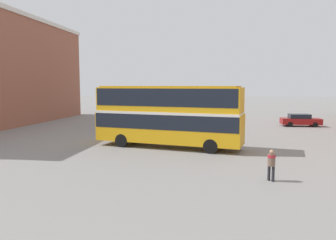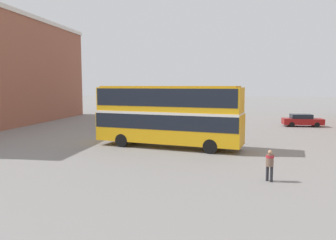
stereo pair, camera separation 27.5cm
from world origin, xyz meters
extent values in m
plane|color=gray|center=(0.00, 0.00, 0.00)|extent=(240.00, 240.00, 0.00)
cube|color=gold|center=(-1.55, -0.84, 1.56)|extent=(11.62, 4.79, 2.25)
cube|color=gold|center=(-1.55, -0.84, 3.66)|extent=(11.44, 4.68, 1.94)
cube|color=black|center=(-1.55, -0.84, 2.07)|extent=(11.51, 4.80, 1.11)
cube|color=black|center=(-1.55, -0.84, 3.89)|extent=(11.28, 4.68, 1.32)
cube|color=silver|center=(-1.55, -0.84, 2.72)|extent=(11.51, 4.79, 0.20)
cube|color=#BE8611|center=(-1.55, -0.84, 4.68)|extent=(10.90, 4.40, 0.10)
cylinder|color=black|center=(2.24, -0.42, 0.52)|extent=(1.07, 0.50, 1.03)
cylinder|color=black|center=(1.78, -2.69, 0.52)|extent=(1.07, 0.50, 1.03)
cylinder|color=black|center=(-4.65, 0.98, 0.52)|extent=(1.07, 0.50, 1.03)
cylinder|color=black|center=(-5.11, -1.30, 0.52)|extent=(1.07, 0.50, 1.03)
cylinder|color=#232328|center=(5.04, -9.01, 0.38)|extent=(0.14, 0.14, 0.77)
cylinder|color=#232328|center=(4.86, -8.85, 0.38)|extent=(0.14, 0.14, 0.77)
cylinder|color=brown|center=(4.95, -8.93, 1.07)|extent=(0.52, 0.52, 0.61)
cylinder|color=#B2232D|center=(4.95, -8.93, 1.27)|extent=(0.55, 0.55, 0.13)
sphere|color=tan|center=(4.95, -8.93, 1.49)|extent=(0.21, 0.21, 0.21)
cube|color=silver|center=(-8.87, 12.18, 0.67)|extent=(4.64, 2.61, 0.80)
cube|color=black|center=(-8.69, 12.21, 1.31)|extent=(2.55, 2.01, 0.48)
cylinder|color=black|center=(-10.03, 11.13, 0.32)|extent=(0.68, 0.35, 0.65)
cylinder|color=black|center=(-10.35, 12.68, 0.32)|extent=(0.68, 0.35, 0.65)
cylinder|color=black|center=(-7.38, 11.68, 0.32)|extent=(0.68, 0.35, 0.65)
cylinder|color=black|center=(-7.70, 13.23, 0.32)|extent=(0.68, 0.35, 0.65)
cube|color=maroon|center=(11.80, 14.56, 0.60)|extent=(4.51, 1.90, 0.69)
cube|color=black|center=(11.62, 14.56, 1.20)|extent=(2.37, 1.65, 0.51)
cylinder|color=black|center=(13.15, 15.40, 0.30)|extent=(0.61, 0.24, 0.60)
cylinder|color=black|center=(13.20, 13.83, 0.30)|extent=(0.61, 0.24, 0.60)
cylinder|color=black|center=(10.39, 15.30, 0.30)|extent=(0.61, 0.24, 0.60)
cylinder|color=black|center=(10.44, 13.73, 0.30)|extent=(0.61, 0.24, 0.60)
cube|color=slate|center=(-3.94, 7.94, 0.60)|extent=(4.42, 1.77, 0.65)
cube|color=black|center=(-4.12, 7.94, 1.18)|extent=(2.31, 1.58, 0.51)
cylinder|color=black|center=(-2.57, 8.70, 0.32)|extent=(0.64, 0.23, 0.64)
cylinder|color=black|center=(-2.58, 7.15, 0.32)|extent=(0.64, 0.23, 0.64)
cylinder|color=black|center=(-5.30, 8.73, 0.32)|extent=(0.64, 0.23, 0.64)
cylinder|color=black|center=(-5.31, 7.18, 0.32)|extent=(0.64, 0.23, 0.64)
camera|label=1|loc=(2.35, -25.52, 4.75)|focal=35.00mm
camera|label=2|loc=(2.62, -25.47, 4.75)|focal=35.00mm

